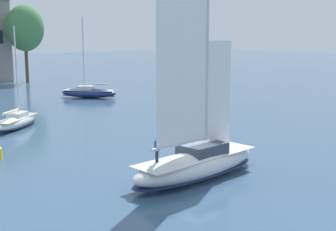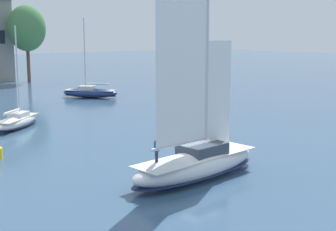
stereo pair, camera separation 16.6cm
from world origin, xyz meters
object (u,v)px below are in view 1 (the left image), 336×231
at_px(tree_shore_center, 25,28).
at_px(sailboat_main, 197,161).
at_px(sailboat_moored_near_marina, 89,92).
at_px(sailboat_moored_mid_channel, 16,121).

bearing_deg(tree_shore_center, sailboat_main, -105.10).
distance_m(sailboat_moored_near_marina, sailboat_moored_mid_channel, 23.61).
distance_m(sailboat_main, sailboat_moored_mid_channel, 24.67).
xyz_separation_m(tree_shore_center, sailboat_moored_mid_channel, (-20.69, -43.60, -10.03)).
bearing_deg(sailboat_moored_near_marina, tree_shore_center, 84.39).
height_order(sailboat_main, sailboat_moored_near_marina, sailboat_main).
xyz_separation_m(tree_shore_center, sailboat_main, (-18.39, -68.16, -9.54)).
relative_size(tree_shore_center, sailboat_moored_near_marina, 1.27).
relative_size(tree_shore_center, sailboat_moored_mid_channel, 1.46).
xyz_separation_m(sailboat_main, sailboat_moored_near_marina, (15.62, 39.94, -0.38)).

